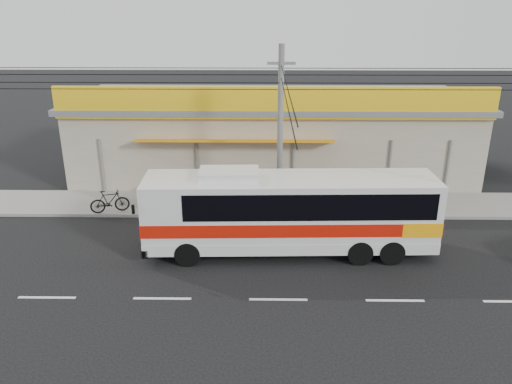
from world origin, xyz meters
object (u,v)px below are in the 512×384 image
(coach_bus, at_px, (294,209))
(utility_pole, at_px, (281,78))
(motorbike_dark, at_px, (110,201))
(motorbike_red, at_px, (155,188))

(coach_bus, bearing_deg, utility_pole, 97.39)
(coach_bus, xyz_separation_m, motorbike_dark, (-8.55, 3.64, -1.19))
(motorbike_red, bearing_deg, coach_bus, -117.38)
(coach_bus, relative_size, motorbike_red, 6.62)
(coach_bus, xyz_separation_m, utility_pole, (-0.51, 3.14, 4.69))
(motorbike_dark, relative_size, utility_pole, 0.05)
(motorbike_dark, height_order, utility_pole, utility_pole)
(coach_bus, bearing_deg, motorbike_red, 137.84)
(coach_bus, relative_size, utility_pole, 0.34)
(motorbike_red, distance_m, motorbike_dark, 2.76)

